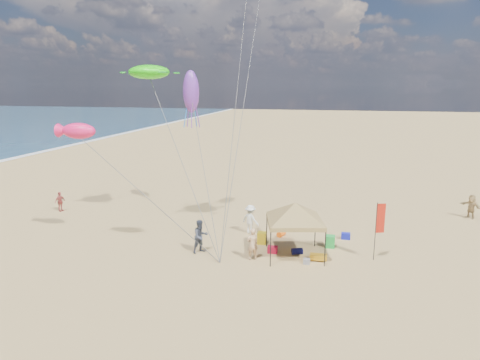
{
  "coord_description": "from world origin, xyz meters",
  "views": [
    {
      "loc": [
        5.31,
        -19.74,
        9.24
      ],
      "look_at": [
        0.0,
        3.0,
        4.0
      ],
      "focal_mm": 32.0,
      "sensor_mm": 36.0,
      "label": 1
    }
  ],
  "objects": [
    {
      "name": "ground",
      "position": [
        0.0,
        0.0,
        0.0
      ],
      "size": [
        280.0,
        280.0,
        0.0
      ],
      "primitive_type": "plane",
      "color": "tan",
      "rests_on": "ground"
    },
    {
      "name": "canopy_tent",
      "position": [
        3.18,
        2.44,
        2.92
      ],
      "size": [
        5.53,
        5.53,
        3.51
      ],
      "color": "black",
      "rests_on": "ground"
    },
    {
      "name": "feather_flag",
      "position": [
        7.58,
        2.88,
        2.13
      ],
      "size": [
        0.47,
        0.18,
        3.21
      ],
      "color": "black",
      "rests_on": "ground"
    },
    {
      "name": "cooler_red",
      "position": [
        1.97,
        2.57,
        0.19
      ],
      "size": [
        0.54,
        0.38,
        0.38
      ],
      "primitive_type": "cube",
      "color": "#B60E2D",
      "rests_on": "ground"
    },
    {
      "name": "cooler_blue",
      "position": [
        5.99,
        5.78,
        0.19
      ],
      "size": [
        0.54,
        0.38,
        0.38
      ],
      "primitive_type": "cube",
      "color": "#151CAD",
      "rests_on": "ground"
    },
    {
      "name": "bag_navy",
      "position": [
        3.34,
        2.68,
        0.18
      ],
      "size": [
        0.69,
        0.54,
        0.36
      ],
      "primitive_type": "cylinder",
      "rotation": [
        0.0,
        1.57,
        0.35
      ],
      "color": "#0D0F3D",
      "rests_on": "ground"
    },
    {
      "name": "bag_orange",
      "position": [
        2.09,
        5.35,
        0.18
      ],
      "size": [
        0.54,
        0.69,
        0.36
      ],
      "primitive_type": "cylinder",
      "rotation": [
        0.0,
        1.57,
        1.22
      ],
      "color": "#FF630E",
      "rests_on": "ground"
    },
    {
      "name": "chair_green",
      "position": [
        5.1,
        4.17,
        0.35
      ],
      "size": [
        0.5,
        0.5,
        0.7
      ],
      "primitive_type": "cube",
      "color": "green",
      "rests_on": "ground"
    },
    {
      "name": "chair_yellow",
      "position": [
        1.14,
        3.86,
        0.35
      ],
      "size": [
        0.5,
        0.5,
        0.7
      ],
      "primitive_type": "cube",
      "color": "gold",
      "rests_on": "ground"
    },
    {
      "name": "crate_grey",
      "position": [
        3.95,
        1.5,
        0.14
      ],
      "size": [
        0.34,
        0.3,
        0.28
      ],
      "primitive_type": "cube",
      "color": "gray",
      "rests_on": "ground"
    },
    {
      "name": "beach_cart",
      "position": [
        4.53,
        2.09,
        0.2
      ],
      "size": [
        0.9,
        0.5,
        0.24
      ],
      "primitive_type": "cube",
      "color": "#C38915",
      "rests_on": "ground"
    },
    {
      "name": "person_near_a",
      "position": [
        1.05,
        1.42,
        0.88
      ],
      "size": [
        0.77,
        0.73,
        1.76
      ],
      "primitive_type": "imported",
      "rotation": [
        0.0,
        0.0,
        3.8
      ],
      "color": "tan",
      "rests_on": "ground"
    },
    {
      "name": "person_near_b",
      "position": [
        -1.96,
        1.73,
        0.95
      ],
      "size": [
        1.15,
        1.17,
        1.9
      ],
      "primitive_type": "imported",
      "rotation": [
        0.0,
        0.0,
        0.85
      ],
      "color": "#3A404F",
      "rests_on": "ground"
    },
    {
      "name": "person_near_c",
      "position": [
        0.1,
        5.47,
        0.92
      ],
      "size": [
        1.37,
        1.12,
        1.85
      ],
      "primitive_type": "imported",
      "rotation": [
        0.0,
        0.0,
        2.72
      ],
      "color": "white",
      "rests_on": "ground"
    },
    {
      "name": "person_far_a",
      "position": [
        -14.66,
        6.99,
        0.74
      ],
      "size": [
        0.58,
        0.93,
        1.48
      ],
      "primitive_type": "imported",
      "rotation": [
        0.0,
        0.0,
        1.3
      ],
      "color": "#B94A47",
      "rests_on": "ground"
    },
    {
      "name": "person_far_c",
      "position": [
        14.59,
        12.09,
        0.86
      ],
      "size": [
        1.43,
        1.53,
        1.71
      ],
      "primitive_type": "imported",
      "rotation": [
        0.0,
        0.0,
        5.43
      ],
      "color": "tan",
      "rests_on": "ground"
    },
    {
      "name": "turtle_kite",
      "position": [
        -6.45,
        5.68,
        9.98
      ],
      "size": [
        3.13,
        2.78,
        0.88
      ],
      "primitive_type": "ellipsoid",
      "rotation": [
        0.0,
        0.0,
        -0.3
      ],
      "color": "#24EC0D",
      "rests_on": "ground"
    },
    {
      "name": "fish_kite",
      "position": [
        -8.85,
        1.38,
        6.71
      ],
      "size": [
        2.11,
        1.2,
        0.9
      ],
      "primitive_type": "ellipsoid",
      "rotation": [
        0.0,
        0.0,
        -0.1
      ],
      "color": "#F91C64",
      "rests_on": "ground"
    },
    {
      "name": "squid_kite",
      "position": [
        -4.88,
        8.96,
        8.74
      ],
      "size": [
        1.42,
        1.42,
        2.92
      ],
      "primitive_type": "ellipsoid",
      "rotation": [
        0.0,
        0.0,
        0.32
      ],
      "color": "purple",
      "rests_on": "ground"
    }
  ]
}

